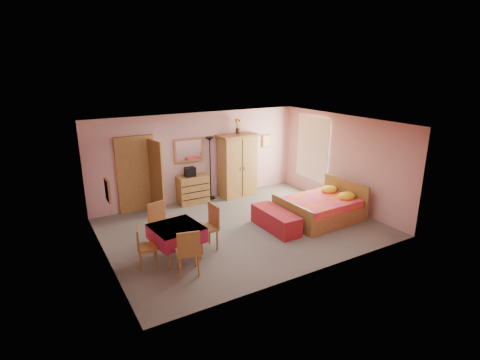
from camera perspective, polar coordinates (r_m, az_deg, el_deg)
floor at (r=9.42m, az=0.40°, el=-7.26°), size 6.50×6.50×0.00m
ceiling at (r=8.68m, az=0.43°, el=8.58°), size 6.50×6.50×0.00m
wall_back at (r=11.12m, az=-6.18°, el=3.54°), size 6.50×0.10×2.60m
wall_front at (r=7.05m, az=10.86°, el=-4.73°), size 6.50×0.10×2.60m
wall_left at (r=7.90m, az=-20.33°, el=-3.10°), size 0.10×5.00×2.60m
wall_right at (r=10.93m, az=15.25°, el=2.80°), size 0.10×5.00×2.60m
doorway at (r=10.56m, az=-15.50°, el=0.73°), size 1.06×0.12×2.15m
window at (r=11.72m, az=11.03°, el=4.77°), size 0.08×1.40×1.95m
picture_left at (r=7.22m, az=-19.54°, el=-1.53°), size 0.04×0.32×0.42m
picture_back at (r=12.16m, az=4.03°, el=5.97°), size 0.30×0.04×0.40m
chest_of_drawers at (r=10.99m, az=-7.17°, el=-1.46°), size 0.88×0.45×0.83m
wall_mirror at (r=10.88m, az=-7.83°, el=4.53°), size 0.87×0.11×0.69m
stereo at (r=10.78m, az=-7.63°, el=1.22°), size 0.30×0.22×0.27m
floor_lamp at (r=11.17m, az=-4.55°, el=1.78°), size 0.27×0.27×1.89m
wardrobe at (r=11.41m, az=-0.37°, el=2.22°), size 1.26×0.71×1.92m
sunflower_vase at (r=11.30m, az=-0.35°, el=8.24°), size 0.19×0.19×0.46m
bed at (r=9.98m, az=12.01°, el=-3.38°), size 2.02×1.61×0.92m
bench at (r=9.29m, az=5.45°, el=-6.08°), size 0.54×1.45×0.48m
dining_table at (r=8.03m, az=-9.58°, el=-9.28°), size 1.05×1.05×0.70m
chair_south at (r=7.37m, az=-7.99°, el=-10.62°), size 0.52×0.52×0.95m
chair_north at (r=8.60m, az=-11.82°, el=-6.63°), size 0.53×0.53×0.96m
chair_west at (r=7.79m, az=-13.91°, el=-9.84°), size 0.47×0.47×0.85m
chair_east at (r=8.21m, az=-5.30°, el=-7.26°), size 0.47×0.47×1.02m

